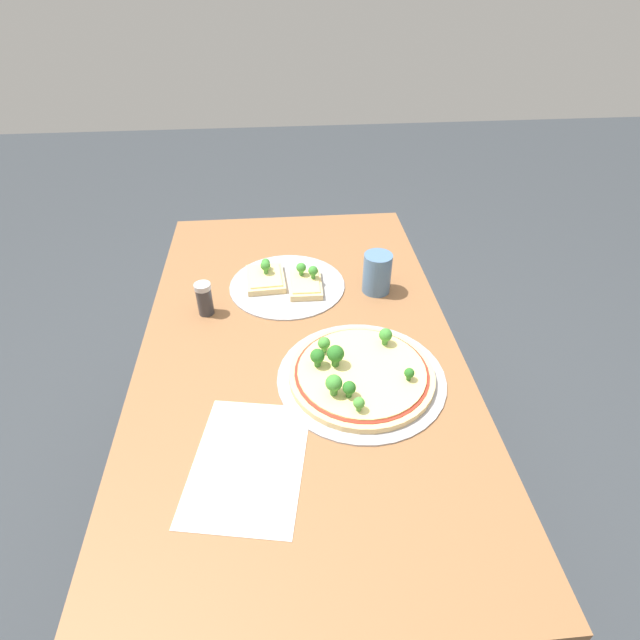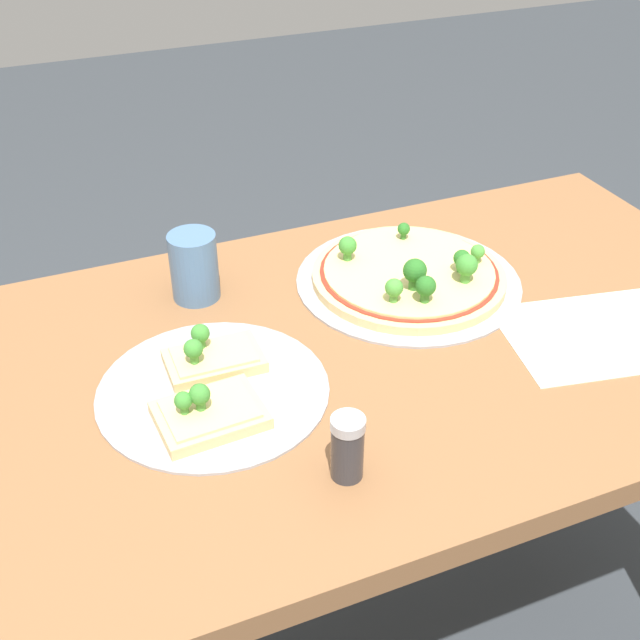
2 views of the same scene
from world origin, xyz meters
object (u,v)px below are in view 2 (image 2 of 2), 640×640
object	(u,v)px
pizza_tray_slice	(211,387)
pizza_tray_whole	(410,275)
dining_table	(366,401)
drinking_cup	(194,267)
condiment_shaker	(347,447)

from	to	relation	value
pizza_tray_slice	pizza_tray_whole	bearing A→B (deg)	21.46
pizza_tray_whole	pizza_tray_slice	distance (m)	0.39
dining_table	drinking_cup	world-z (taller)	drinking_cup
condiment_shaker	drinking_cup	bearing A→B (deg)	97.88
condiment_shaker	pizza_tray_whole	bearing A→B (deg)	52.67
dining_table	pizza_tray_slice	xyz separation A→B (m)	(-0.23, -0.02, 0.12)
dining_table	pizza_tray_whole	xyz separation A→B (m)	(0.13, 0.12, 0.12)
drinking_cup	dining_table	bearing A→B (deg)	-47.75
pizza_tray_whole	pizza_tray_slice	world-z (taller)	pizza_tray_whole
dining_table	condiment_shaker	bearing A→B (deg)	-120.96
dining_table	pizza_tray_slice	distance (m)	0.26
pizza_tray_slice	condiment_shaker	world-z (taller)	condiment_shaker
pizza_tray_slice	condiment_shaker	bearing A→B (deg)	-62.27
dining_table	pizza_tray_whole	bearing A→B (deg)	43.29
dining_table	drinking_cup	bearing A→B (deg)	132.25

